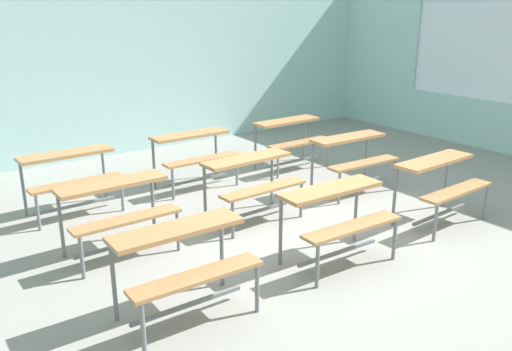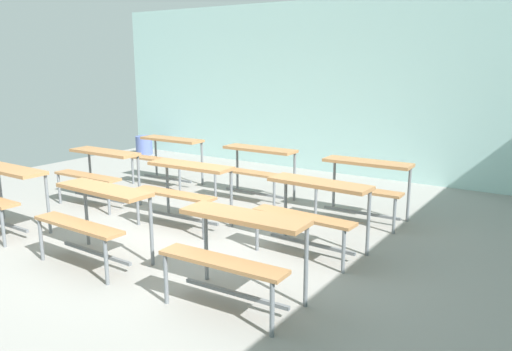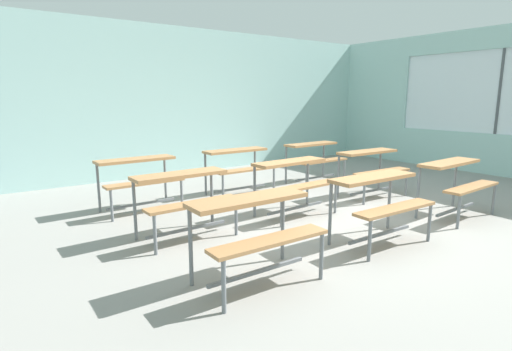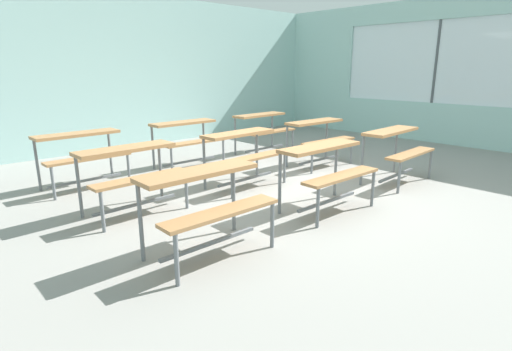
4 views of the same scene
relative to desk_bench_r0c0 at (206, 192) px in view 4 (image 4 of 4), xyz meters
The scene contains 12 objects.
ground 2.08m from the desk_bench_r0c0, 18.54° to the left, with size 10.00×9.00×0.05m, color gray.
wall_back 5.55m from the desk_bench_r0c0, 69.82° to the left, with size 10.00×0.12×3.00m, color #A8D1CC.
wall_right 6.96m from the desk_bench_r0c0, ahead, with size 0.12×9.00×3.00m.
desk_bench_r0c0 is the anchor object (origin of this frame).
desk_bench_r0c1 1.67m from the desk_bench_r0c0, ahead, with size 1.11×0.62×0.74m.
desk_bench_r0c2 3.34m from the desk_bench_r0c0, ahead, with size 1.12×0.63×0.74m.
desk_bench_r1c0 1.40m from the desk_bench_r0c0, 89.77° to the left, with size 1.11×0.61×0.74m.
desk_bench_r1c1 2.11m from the desk_bench_r0c0, 39.68° to the left, with size 1.12×0.63×0.74m.
desk_bench_r1c2 3.61m from the desk_bench_r0c0, 22.83° to the left, with size 1.12×0.63×0.74m.
desk_bench_r2c0 2.80m from the desk_bench_r0c0, 90.55° to the left, with size 1.11×0.61×0.74m.
desk_bench_r2c1 3.26m from the desk_bench_r0c0, 59.19° to the left, with size 1.10×0.59×0.74m.
desk_bench_r2c2 4.30m from the desk_bench_r0c0, 39.31° to the left, with size 1.11×0.61×0.74m.
Camera 4 is at (-3.80, -3.30, 1.60)m, focal length 28.00 mm.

